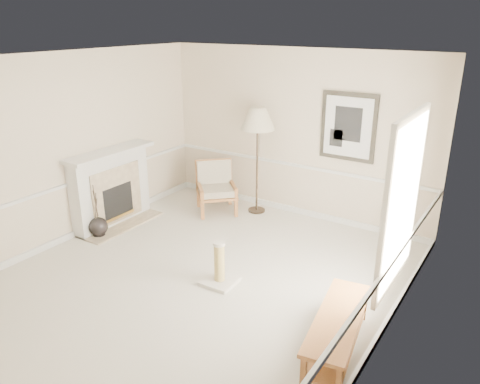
% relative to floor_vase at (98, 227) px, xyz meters
% --- Properties ---
extents(ground, '(5.50, 5.50, 0.00)m').
position_rel_floor_vase_xyz_m(ground, '(2.15, -0.09, -0.17)').
color(ground, silver).
rests_on(ground, ground).
extents(room, '(5.04, 5.54, 2.92)m').
position_rel_floor_vase_xyz_m(room, '(2.29, -0.01, 1.70)').
color(room, beige).
rests_on(room, ground).
extents(fireplace, '(0.64, 1.64, 1.31)m').
position_rel_floor_vase_xyz_m(fireplace, '(-0.19, 0.51, 0.48)').
color(fireplace, white).
rests_on(fireplace, ground).
extents(floor_vase, '(0.31, 0.31, 0.90)m').
position_rel_floor_vase_xyz_m(floor_vase, '(0.00, 0.00, 0.00)').
color(floor_vase, black).
rests_on(floor_vase, ground).
extents(armchair, '(0.99, 1.00, 0.91)m').
position_rel_floor_vase_xyz_m(armchair, '(0.92, 1.97, 0.32)').
color(armchair, '#9B6032').
rests_on(armchair, ground).
extents(floor_lamp, '(0.77, 0.77, 1.91)m').
position_rel_floor_vase_xyz_m(floor_lamp, '(1.60, 2.31, 1.50)').
color(floor_lamp, black).
rests_on(floor_lamp, ground).
extents(bench, '(0.68, 1.53, 0.42)m').
position_rel_floor_vase_xyz_m(bench, '(4.30, -0.50, 0.12)').
color(bench, '#9B6032').
rests_on(bench, ground).
extents(scratching_post, '(0.45, 0.45, 0.61)m').
position_rel_floor_vase_xyz_m(scratching_post, '(2.47, -0.09, 0.03)').
color(scratching_post, silver).
rests_on(scratching_post, ground).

